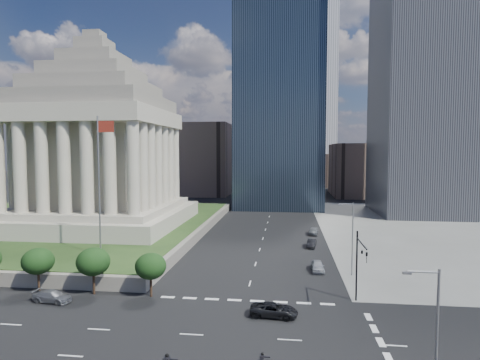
# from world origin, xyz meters

# --- Properties ---
(ground) EXTENTS (500.00, 500.00, 0.00)m
(ground) POSITION_xyz_m (0.00, 100.00, 0.00)
(ground) COLOR black
(ground) RESTS_ON ground
(plaza_terrace) EXTENTS (66.00, 70.00, 1.80)m
(plaza_terrace) POSITION_xyz_m (-45.00, 50.00, 0.90)
(plaza_terrace) COLOR slate
(plaza_terrace) RESTS_ON ground
(plaza_lawn) EXTENTS (64.00, 68.00, 0.10)m
(plaza_lawn) POSITION_xyz_m (-45.00, 50.00, 1.85)
(plaza_lawn) COLOR #243E19
(plaza_lawn) RESTS_ON plaza_terrace
(war_memorial) EXTENTS (34.00, 34.00, 39.00)m
(war_memorial) POSITION_xyz_m (-34.00, 48.00, 21.40)
(war_memorial) COLOR #A59A8A
(war_memorial) RESTS_ON plaza_lawn
(flagpole) EXTENTS (2.52, 0.24, 20.00)m
(flagpole) POSITION_xyz_m (-21.83, 24.00, 13.11)
(flagpole) COLOR slate
(flagpole) RESTS_ON plaza_lawn
(midrise_glass) EXTENTS (26.00, 26.00, 60.00)m
(midrise_glass) POSITION_xyz_m (2.00, 95.00, 30.00)
(midrise_glass) COLOR black
(midrise_glass) RESTS_ON ground
(skyscraper_tall) EXTENTS (40.00, 40.00, 190.00)m
(skyscraper_tall) POSITION_xyz_m (8.00, 185.00, 95.00)
(skyscraper_tall) COLOR gray
(skyscraper_tall) RESTS_ON ground
(highrise_ne) EXTENTS (26.00, 28.00, 100.00)m
(highrise_ne) POSITION_xyz_m (42.00, 85.00, 50.00)
(highrise_ne) COLOR black
(highrise_ne) RESTS_ON ground
(building_filler_ne) EXTENTS (20.00, 30.00, 20.00)m
(building_filler_ne) POSITION_xyz_m (32.00, 130.00, 10.00)
(building_filler_ne) COLOR brown
(building_filler_ne) RESTS_ON ground
(building_filler_nw) EXTENTS (24.00, 30.00, 28.00)m
(building_filler_nw) POSITION_xyz_m (-30.00, 130.00, 14.00)
(building_filler_nw) COLOR brown
(building_filler_nw) RESTS_ON ground
(traffic_signal_ne) EXTENTS (0.30, 5.74, 8.00)m
(traffic_signal_ne) POSITION_xyz_m (12.50, 13.70, 5.25)
(traffic_signal_ne) COLOR black
(traffic_signal_ne) RESTS_ON ground
(street_lamp_south) EXTENTS (2.13, 0.22, 10.00)m
(street_lamp_south) POSITION_xyz_m (13.33, -6.00, 5.66)
(street_lamp_south) COLOR slate
(street_lamp_south) RESTS_ON ground
(street_lamp_north) EXTENTS (2.13, 0.22, 10.00)m
(street_lamp_north) POSITION_xyz_m (13.33, 25.00, 5.66)
(street_lamp_north) COLOR slate
(street_lamp_north) RESTS_ON ground
(pickup_truck) EXTENTS (2.56, 5.03, 1.36)m
(pickup_truck) POSITION_xyz_m (3.41, 10.00, 0.68)
(pickup_truck) COLOR black
(pickup_truck) RESTS_ON ground
(suv_grey) EXTENTS (2.38, 4.68, 1.30)m
(suv_grey) POSITION_xyz_m (-21.40, 11.00, 0.65)
(suv_grey) COLOR #5B5D63
(suv_grey) RESTS_ON ground
(parked_sedan_near) EXTENTS (4.36, 1.81, 1.48)m
(parked_sedan_near) POSITION_xyz_m (9.00, 26.48, 0.74)
(parked_sedan_near) COLOR #9CA0A5
(parked_sedan_near) RESTS_ON ground
(parked_sedan_mid) EXTENTS (2.00, 4.26, 1.35)m
(parked_sedan_mid) POSITION_xyz_m (9.00, 40.87, 0.68)
(parked_sedan_mid) COLOR black
(parked_sedan_mid) RESTS_ON ground
(parked_sedan_far) EXTENTS (2.43, 4.75, 1.55)m
(parked_sedan_far) POSITION_xyz_m (10.02, 52.03, 0.77)
(parked_sedan_far) COLOR #5B5F63
(parked_sedan_far) RESTS_ON ground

